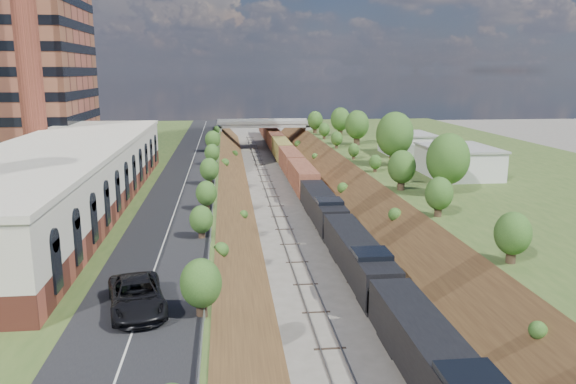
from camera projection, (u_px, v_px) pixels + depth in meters
name	position (u px, v px, depth m)	size (l,w,h in m)	color
platform_left	(71.00, 190.00, 83.67)	(44.00, 180.00, 5.00)	#3A5322
platform_right	(493.00, 181.00, 90.82)	(44.00, 180.00, 5.00)	#3A5322
embankment_left	(220.00, 203.00, 86.58)	(7.07, 180.00, 7.07)	brown
embankment_right	(359.00, 199.00, 88.97)	(7.07, 180.00, 7.07)	brown
rail_left_track	(274.00, 201.00, 87.47)	(1.58, 180.00, 0.18)	gray
rail_right_track	(307.00, 200.00, 88.04)	(1.58, 180.00, 0.18)	gray
road	(189.00, 171.00, 85.03)	(8.00, 180.00, 0.10)	black
guardrail	(216.00, 168.00, 85.17)	(0.10, 171.00, 0.70)	#99999E
commercial_building	(60.00, 177.00, 61.57)	(14.30, 62.30, 7.00)	brown
smokestack	(26.00, 32.00, 74.70)	(3.20, 3.20, 40.00)	brown
overpass	(263.00, 129.00, 146.96)	(24.50, 8.30, 7.40)	gray
white_building_near	(458.00, 162.00, 81.07)	(9.00, 12.00, 4.00)	silver
white_building_far	(407.00, 144.00, 102.43)	(8.00, 10.00, 3.60)	silver
tree_right_large	(448.00, 159.00, 68.20)	(5.25, 5.25, 7.61)	#473323
tree_left_crest	(204.00, 231.00, 46.15)	(2.45, 2.45, 3.55)	#473323
freight_train	(292.00, 163.00, 107.28)	(3.22, 163.76, 4.77)	black
suv	(137.00, 296.00, 35.25)	(3.28, 7.12, 1.98)	black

